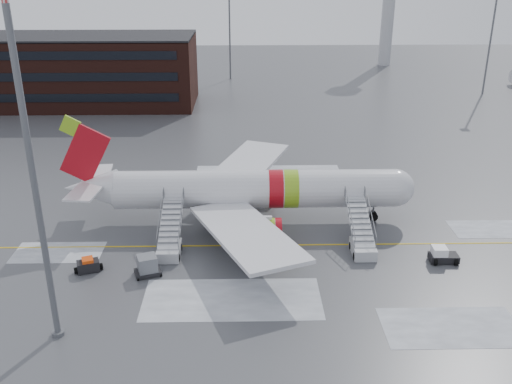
{
  "coord_description": "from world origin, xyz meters",
  "views": [
    {
      "loc": [
        -4.9,
        -48.24,
        24.9
      ],
      "look_at": [
        -3.87,
        2.39,
        4.0
      ],
      "focal_mm": 40.0,
      "sensor_mm": 36.0,
      "label": 1
    }
  ],
  "objects_px": {
    "uld_container": "(147,266)",
    "pushback_tug": "(442,255)",
    "airstair_aft": "(170,242)",
    "baggage_tractor": "(88,266)",
    "light_mast_near": "(27,138)",
    "airliner": "(246,190)",
    "airstair_fwd": "(362,240)"
  },
  "relations": [
    {
      "from": "light_mast_near",
      "to": "airstair_fwd",
      "type": "bearing_deg",
      "value": 26.89
    },
    {
      "from": "uld_container",
      "to": "baggage_tractor",
      "type": "distance_m",
      "value": 5.22
    },
    {
      "from": "airstair_aft",
      "to": "pushback_tug",
      "type": "distance_m",
      "value": 24.27
    },
    {
      "from": "pushback_tug",
      "to": "light_mast_near",
      "type": "bearing_deg",
      "value": -162.07
    },
    {
      "from": "airliner",
      "to": "airstair_aft",
      "type": "relative_size",
      "value": 4.55
    },
    {
      "from": "airstair_aft",
      "to": "baggage_tractor",
      "type": "relative_size",
      "value": 3.07
    },
    {
      "from": "airstair_fwd",
      "to": "airstair_aft",
      "type": "relative_size",
      "value": 1.0
    },
    {
      "from": "pushback_tug",
      "to": "baggage_tractor",
      "type": "bearing_deg",
      "value": -178.05
    },
    {
      "from": "pushback_tug",
      "to": "baggage_tractor",
      "type": "distance_m",
      "value": 30.77
    },
    {
      "from": "airliner",
      "to": "uld_container",
      "type": "xyz_separation_m",
      "value": [
        -8.38,
        -10.48,
        -2.6
      ]
    },
    {
      "from": "airstair_aft",
      "to": "pushback_tug",
      "type": "height_order",
      "value": "airstair_aft"
    },
    {
      "from": "pushback_tug",
      "to": "uld_container",
      "type": "relative_size",
      "value": 1.0
    },
    {
      "from": "airstair_fwd",
      "to": "baggage_tractor",
      "type": "distance_m",
      "value": 24.28
    },
    {
      "from": "airstair_aft",
      "to": "baggage_tractor",
      "type": "xyz_separation_m",
      "value": [
        -6.59,
        -3.29,
        -0.54
      ]
    },
    {
      "from": "airstair_aft",
      "to": "baggage_tractor",
      "type": "height_order",
      "value": "airstair_aft"
    },
    {
      "from": "baggage_tractor",
      "to": "airliner",
      "type": "bearing_deg",
      "value": 35.94
    },
    {
      "from": "baggage_tractor",
      "to": "light_mast_near",
      "type": "relative_size",
      "value": 0.09
    },
    {
      "from": "airliner",
      "to": "airstair_fwd",
      "type": "xyz_separation_m",
      "value": [
        10.5,
        -6.54,
        -2.35
      ]
    },
    {
      "from": "pushback_tug",
      "to": "baggage_tractor",
      "type": "relative_size",
      "value": 1.01
    },
    {
      "from": "airstair_fwd",
      "to": "uld_container",
      "type": "bearing_deg",
      "value": -168.2
    },
    {
      "from": "uld_container",
      "to": "pushback_tug",
      "type": "bearing_deg",
      "value": 3.81
    },
    {
      "from": "airstair_aft",
      "to": "uld_container",
      "type": "distance_m",
      "value": 4.2
    },
    {
      "from": "airstair_fwd",
      "to": "baggage_tractor",
      "type": "bearing_deg",
      "value": -172.22
    },
    {
      "from": "airstair_fwd",
      "to": "pushback_tug",
      "type": "bearing_deg",
      "value": -18.46
    },
    {
      "from": "airliner",
      "to": "light_mast_near",
      "type": "relative_size",
      "value": 1.23
    },
    {
      "from": "pushback_tug",
      "to": "airstair_fwd",
      "type": "bearing_deg",
      "value": 161.54
    },
    {
      "from": "airstair_aft",
      "to": "uld_container",
      "type": "relative_size",
      "value": 3.05
    },
    {
      "from": "airliner",
      "to": "pushback_tug",
      "type": "distance_m",
      "value": 19.51
    },
    {
      "from": "airstair_aft",
      "to": "uld_container",
      "type": "xyz_separation_m",
      "value": [
        -1.43,
        -3.94,
        -0.25
      ]
    },
    {
      "from": "airliner",
      "to": "light_mast_near",
      "type": "height_order",
      "value": "light_mast_near"
    },
    {
      "from": "airstair_aft",
      "to": "pushback_tug",
      "type": "relative_size",
      "value": 3.05
    },
    {
      "from": "airstair_fwd",
      "to": "uld_container",
      "type": "xyz_separation_m",
      "value": [
        -18.88,
        -3.94,
        -0.25
      ]
    }
  ]
}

